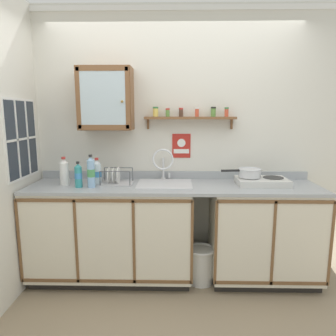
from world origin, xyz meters
name	(u,v)px	position (x,y,z in m)	size (l,w,h in m)	color
floor	(173,301)	(0.00, 0.00, 0.00)	(5.79, 5.79, 0.00)	gray
back_wall	(174,141)	(0.00, 0.72, 1.34)	(3.39, 0.07, 2.67)	silver
lower_cabinet_run	(112,233)	(-0.61, 0.40, 0.47)	(1.56, 0.61, 0.92)	black
lower_cabinet_run_right	(263,234)	(0.87, 0.40, 0.47)	(1.03, 0.61, 0.92)	black
countertop	(174,187)	(0.00, 0.39, 0.94)	(2.75, 0.64, 0.03)	#9EA3A8
backsplash	(174,175)	(0.00, 0.69, 0.99)	(2.75, 0.02, 0.08)	#9EA3A8
sink	(164,184)	(-0.09, 0.44, 0.95)	(0.52, 0.47, 0.44)	silver
hot_plate_stove	(262,181)	(0.84, 0.43, 0.99)	(0.47, 0.32, 0.07)	silver
saucepan	(249,172)	(0.72, 0.45, 1.07)	(0.39, 0.22, 0.09)	silver
bottle_detergent_teal_0	(78,175)	(-0.88, 0.29, 1.06)	(0.07, 0.07, 0.24)	teal
bottle_water_blue_1	(91,172)	(-0.76, 0.29, 1.09)	(0.07, 0.07, 0.30)	#8CB7E0
bottle_water_clear_2	(97,172)	(-0.74, 0.44, 1.07)	(0.08, 0.08, 0.25)	silver
bottle_opaque_white_3	(64,173)	(-1.04, 0.37, 1.07)	(0.09, 0.09, 0.27)	white
dish_rack	(116,180)	(-0.56, 0.42, 1.00)	(0.30, 0.22, 0.17)	#B2B2B7
wall_cabinet	(106,99)	(-0.66, 0.56, 1.76)	(0.51, 0.30, 0.59)	brown
spice_shelf	(190,117)	(0.15, 0.63, 1.59)	(0.90, 0.14, 0.22)	brown
warning_sign	(181,146)	(0.08, 0.69, 1.30)	(0.19, 0.01, 0.24)	#B2261E
window	(21,139)	(-1.39, 0.31, 1.40)	(0.03, 0.58, 0.73)	#262D38
trash_bin	(201,264)	(0.27, 0.32, 0.18)	(0.28, 0.28, 0.35)	silver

